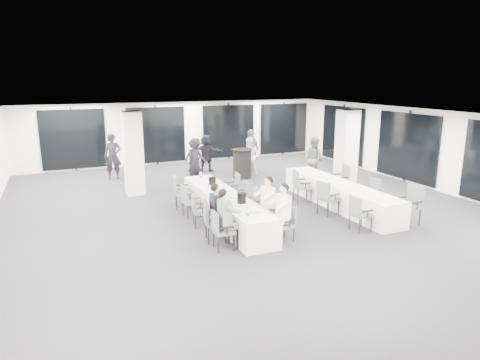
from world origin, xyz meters
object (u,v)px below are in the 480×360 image
object	(u,v)px
chair_main_right_far	(233,186)
chair_side_right_near	(411,202)
banquet_table_main	(225,207)
chair_main_left_far	(180,190)
chair_main_right_mid	(255,202)
ice_bucket_far	(212,180)
chair_side_left_mid	(326,196)
chair_main_right_near	(286,221)
cocktail_table	(242,163)
chair_side_right_far	(341,178)
standing_guest_g	(113,153)
chair_main_left_near	(221,228)
banquet_table_side	(338,194)
standing_guest_d	(251,148)
chair_side_left_near	(359,212)
ice_bucket_near	(242,198)
standing_guest_f	(206,151)
standing_guest_a	(195,160)
chair_main_right_fourth	(243,194)
chair_side_right_mid	(372,191)
standing_guest_c	(195,154)
chair_main_left_mid	(198,209)
standing_guest_h	(314,156)
chair_main_left_fourth	(189,199)
chair_side_left_far	(300,184)
chair_main_right_second	(271,210)
standing_guest_b	(249,154)
chair_main_left_second	(212,219)

from	to	relation	value
chair_main_right_far	chair_side_right_near	world-z (taller)	chair_side_right_near
banquet_table_main	chair_main_left_far	world-z (taller)	chair_main_left_far
chair_main_right_mid	ice_bucket_far	bearing A→B (deg)	15.84
chair_main_right_mid	chair_side_left_mid	xyz separation A→B (m)	(2.04, -0.48, 0.07)
chair_main_right_near	cocktail_table	bearing A→B (deg)	-24.64
chair_main_right_mid	chair_side_right_far	world-z (taller)	chair_side_right_far
chair_side_left_mid	standing_guest_g	world-z (taller)	standing_guest_g
cocktail_table	ice_bucket_far	bearing A→B (deg)	-125.46
chair_main_left_near	chair_main_left_far	bearing A→B (deg)	-177.45
banquet_table_side	chair_side_left_mid	xyz separation A→B (m)	(-0.84, -0.57, 0.19)
chair_side_right_far	standing_guest_d	world-z (taller)	standing_guest_d
chair_side_left_near	standing_guest_g	distance (m)	9.92
chair_side_left_mid	ice_bucket_near	distance (m)	2.79
cocktail_table	standing_guest_f	bearing A→B (deg)	118.29
chair_main_left_far	cocktail_table	bearing A→B (deg)	144.11
chair_side_right_near	standing_guest_d	bearing A→B (deg)	2.73
standing_guest_a	standing_guest_g	world-z (taller)	standing_guest_g
ice_bucket_near	standing_guest_g	bearing A→B (deg)	107.47
chair_side_right_far	standing_guest_f	bearing A→B (deg)	39.48
chair_main_right_fourth	ice_bucket_near	world-z (taller)	ice_bucket_near
cocktail_table	chair_side_right_mid	bearing A→B (deg)	-68.90
chair_side_right_far	standing_guest_d	xyz separation A→B (m)	(-1.26, 4.53, 0.43)
chair_side_left_mid	chair_side_right_far	bearing A→B (deg)	121.87
chair_main_right_near	standing_guest_c	world-z (taller)	standing_guest_c
chair_main_right_mid	chair_main_left_mid	bearing A→B (deg)	76.62
chair_main_left_far	chair_main_right_near	world-z (taller)	chair_main_left_far
chair_side_left_near	standing_guest_h	xyz separation A→B (m)	(2.01, 5.32, 0.42)
chair_main_left_fourth	chair_main_right_far	size ratio (longest dim) A/B	0.95
standing_guest_a	cocktail_table	bearing A→B (deg)	-10.64
chair_side_left_far	standing_guest_g	bearing A→B (deg)	-125.29
chair_side_left_near	ice_bucket_near	world-z (taller)	ice_bucket_near
chair_side_left_mid	standing_guest_c	bearing A→B (deg)	-174.78
standing_guest_h	chair_main_right_second	bearing A→B (deg)	117.97
chair_main_right_fourth	chair_side_left_near	distance (m)	3.45
chair_main_right_near	chair_side_left_near	bearing A→B (deg)	-104.48
standing_guest_d	standing_guest_a	bearing A→B (deg)	-13.52
chair_side_right_mid	cocktail_table	bearing A→B (deg)	17.91
standing_guest_f	chair_main_left_near	bearing A→B (deg)	103.41
standing_guest_a	standing_guest_d	bearing A→B (deg)	1.87
chair_main_right_near	chair_main_right_fourth	size ratio (longest dim) A/B	0.99
standing_guest_h	chair_side_right_far	bearing A→B (deg)	152.10
standing_guest_b	ice_bucket_far	world-z (taller)	standing_guest_b
chair_main_right_far	chair_side_left_far	distance (m)	2.13
standing_guest_f	chair_main_right_mid	bearing A→B (deg)	113.16
chair_main_right_second	standing_guest_b	xyz separation A→B (m)	(2.11, 6.18, 0.32)
chair_main_left_mid	chair_side_left_near	world-z (taller)	chair_side_left_near
standing_guest_g	standing_guest_f	bearing A→B (deg)	8.35
chair_main_left_fourth	chair_main_left_second	bearing A→B (deg)	-5.53
chair_main_right_far	standing_guest_a	bearing A→B (deg)	16.33
chair_main_right_second	chair_main_right_mid	distance (m)	1.00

